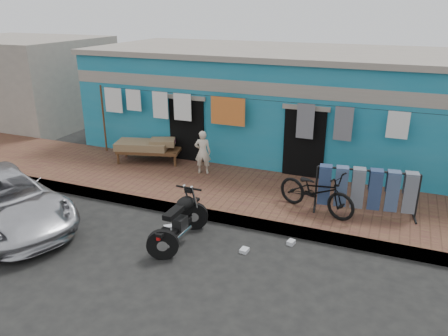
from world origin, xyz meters
The scene contains 15 objects.
ground centered at (0.00, 0.00, 0.00)m, with size 80.00×80.00×0.00m, color black.
sidewalk centered at (0.00, 3.00, 0.12)m, with size 28.00×3.00×0.25m, color brown.
curb centered at (0.00, 1.55, 0.12)m, with size 28.00×0.10×0.25m, color gray.
building centered at (0.00, 6.99, 1.69)m, with size 12.20×5.20×3.36m.
neighbor_left centered at (-11.00, 7.00, 1.70)m, with size 6.00×5.00×3.40m, color #9E9384.
clothesline centered at (-0.78, 4.25, 1.81)m, with size 10.06×0.06×2.10m.
car centered at (-4.35, -0.40, 0.61)m, with size 1.98×4.36×1.23m, color silver.
seated_person centered at (-1.30, 3.64, 0.86)m, with size 0.44×0.29×1.22m, color beige.
bicycle centered at (2.06, 2.42, 0.86)m, with size 0.66×1.88×1.22m, color black.
motorcycle centered at (-0.34, 0.38, 0.54)m, with size 0.62×1.67×1.08m, color black, non-canonical shape.
charpoy centered at (-3.19, 3.92, 0.58)m, with size 2.10×1.39×0.65m, color brown, non-canonical shape.
jeans_rack centered at (3.09, 2.74, 0.80)m, with size 2.31×0.76×1.09m, color black, non-canonical shape.
litter_a centered at (-0.84, 0.80, 0.04)m, with size 0.19×0.15×0.08m, color silver.
litter_b centered at (1.83, 1.20, 0.04)m, with size 0.17×0.13×0.09m, color silver.
litter_c centered at (1.04, 0.55, 0.04)m, with size 0.18×0.15×0.07m, color silver.
Camera 1 is at (3.54, -6.64, 4.67)m, focal length 35.00 mm.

